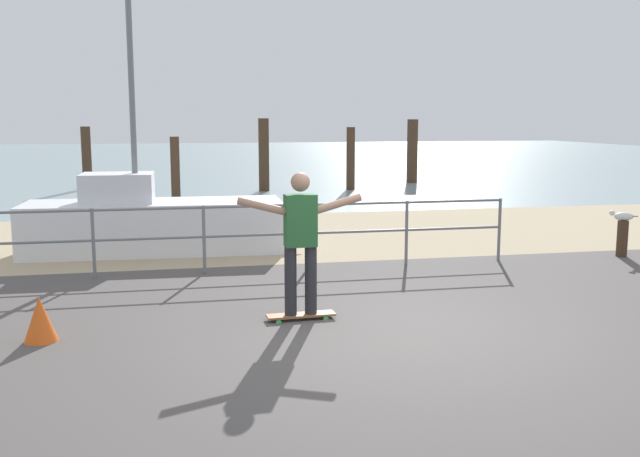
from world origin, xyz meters
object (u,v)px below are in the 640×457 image
skateboarder (301,235)px  traffic_cone (40,320)px  skateboard (301,315)px  sailboat (164,223)px  seagull (623,216)px  bollard_short (622,239)px

skateboarder → traffic_cone: bearing=-174.9°
skateboard → traffic_cone: size_ratio=1.62×
skateboard → skateboarder: 0.95m
sailboat → seagull: sailboat is taller
bollard_short → traffic_cone: (-8.82, -2.90, -0.07)m
bollard_short → traffic_cone: 9.29m
seagull → sailboat: bearing=164.5°
skateboard → seagull: (5.99, 2.65, 0.64)m
sailboat → skateboarder: bearing=-71.7°
skateboard → traffic_cone: 2.84m
seagull → skateboarder: bearing=-156.1°
skateboard → bollard_short: size_ratio=1.28×
skateboarder → seagull: 6.56m
bollard_short → seagull: seagull is taller
sailboat → traffic_cone: 5.16m
bollard_short → traffic_cone: bearing=-161.8°
skateboarder → traffic_cone: 2.93m
sailboat → skateboarder: sailboat is taller
skateboarder → bollard_short: skateboarder is taller
bollard_short → seagull: bearing=161.7°
bollard_short → traffic_cone: size_ratio=1.26×
sailboat → traffic_cone: sailboat is taller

